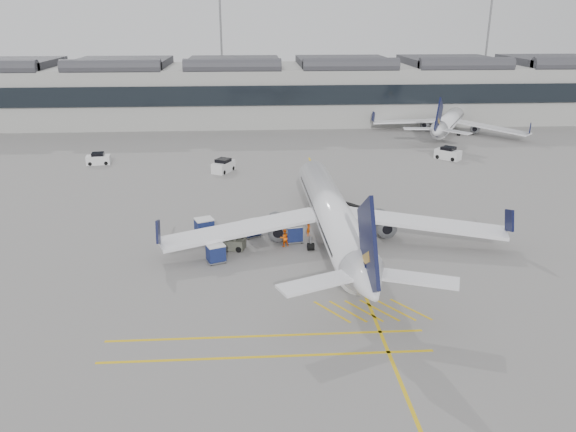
{
  "coord_description": "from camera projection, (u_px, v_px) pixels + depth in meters",
  "views": [
    {
      "loc": [
        1.35,
        -43.66,
        21.12
      ],
      "look_at": [
        4.37,
        3.16,
        4.0
      ],
      "focal_mm": 35.0,
      "sensor_mm": 36.0,
      "label": 1
    }
  ],
  "objects": [
    {
      "name": "safety_cone_engine",
      "position": [
        358.0,
        248.0,
        52.73
      ],
      "size": [
        0.32,
        0.32,
        0.45
      ],
      "primitive_type": "cone",
      "color": "#F24C0A",
      "rests_on": "ground"
    },
    {
      "name": "baggage_cart_b",
      "position": [
        252.0,
        228.0,
        55.67
      ],
      "size": [
        2.03,
        1.91,
        1.69
      ],
      "rotation": [
        0.0,
        0.0,
        0.48
      ],
      "color": "gray",
      "rests_on": "ground"
    },
    {
      "name": "baggage_cart_c",
      "position": [
        204.0,
        227.0,
        55.52
      ],
      "size": [
        2.27,
        2.08,
        1.94
      ],
      "rotation": [
        0.0,
        0.0,
        0.37
      ],
      "color": "gray",
      "rests_on": "ground"
    },
    {
      "name": "baggage_cart_a",
      "position": [
        293.0,
        233.0,
        54.33
      ],
      "size": [
        1.96,
        1.72,
        1.8
      ],
      "rotation": [
        0.0,
        0.0,
        0.21
      ],
      "color": "gray",
      "rests_on": "ground"
    },
    {
      "name": "ground",
      "position": [
        240.0,
        273.0,
        48.08
      ],
      "size": [
        220.0,
        220.0,
        0.0
      ],
      "primitive_type": "plane",
      "color": "gray",
      "rests_on": "ground"
    },
    {
      "name": "service_van_left",
      "position": [
        98.0,
        159.0,
        82.34
      ],
      "size": [
        3.53,
        2.05,
        1.72
      ],
      "rotation": [
        0.0,
        0.0,
        0.11
      ],
      "color": "silver",
      "rests_on": "ground"
    },
    {
      "name": "apron_markings",
      "position": [
        338.0,
        228.0,
        58.06
      ],
      "size": [
        0.25,
        60.0,
        0.01
      ],
      "primitive_type": "cube",
      "color": "gold",
      "rests_on": "ground"
    },
    {
      "name": "baggage_cart_d",
      "position": [
        216.0,
        253.0,
        49.92
      ],
      "size": [
        2.01,
        1.85,
        1.71
      ],
      "rotation": [
        0.0,
        0.0,
        0.39
      ],
      "color": "gray",
      "rests_on": "ground"
    },
    {
      "name": "airliner_main",
      "position": [
        333.0,
        215.0,
        53.54
      ],
      "size": [
        33.02,
        36.09,
        9.59
      ],
      "rotation": [
        0.0,
        0.0,
        0.02
      ],
      "color": "white",
      "rests_on": "ground"
    },
    {
      "name": "safety_cone_nose",
      "position": [
        333.0,
        194.0,
        68.0
      ],
      "size": [
        0.39,
        0.39,
        0.54
      ],
      "primitive_type": "cone",
      "color": "#F24C0A",
      "rests_on": "ground"
    },
    {
      "name": "belt_loader",
      "position": [
        352.0,
        215.0,
        60.06
      ],
      "size": [
        5.3,
        2.78,
        2.1
      ],
      "rotation": [
        0.0,
        0.0,
        0.28
      ],
      "color": "#B9B6B0",
      "rests_on": "ground"
    },
    {
      "name": "pushback_tug",
      "position": [
        231.0,
        242.0,
        52.91
      ],
      "size": [
        2.83,
        2.12,
        1.42
      ],
      "rotation": [
        0.0,
        0.0,
        -0.25
      ],
      "color": "#525447",
      "rests_on": "ground"
    },
    {
      "name": "light_masts",
      "position": [
        237.0,
        44.0,
        123.64
      ],
      "size": [
        113.0,
        0.6,
        25.45
      ],
      "color": "slate",
      "rests_on": "ground"
    },
    {
      "name": "terminal",
      "position": [
        245.0,
        90.0,
        113.41
      ],
      "size": [
        200.0,
        20.45,
        12.4
      ],
      "color": "#9E9E99",
      "rests_on": "ground"
    },
    {
      "name": "ramp_agent_b",
      "position": [
        284.0,
        238.0,
        53.35
      ],
      "size": [
        1.06,
        0.95,
        1.8
      ],
      "primitive_type": "imported",
      "rotation": [
        0.0,
        0.0,
        3.51
      ],
      "color": "#FD620D",
      "rests_on": "ground"
    },
    {
      "name": "airliner_far",
      "position": [
        450.0,
        120.0,
        102.76
      ],
      "size": [
        25.42,
        28.04,
        8.22
      ],
      "rotation": [
        0.0,
        0.0,
        -0.49
      ],
      "color": "white",
      "rests_on": "ground"
    },
    {
      "name": "service_van_right",
      "position": [
        448.0,
        154.0,
        85.13
      ],
      "size": [
        3.95,
        3.93,
        1.91
      ],
      "rotation": [
        0.0,
        0.0,
        -0.78
      ],
      "color": "silver",
      "rests_on": "ground"
    },
    {
      "name": "ramp_agent_a",
      "position": [
        309.0,
        228.0,
        55.96
      ],
      "size": [
        0.59,
        0.68,
        1.57
      ],
      "primitive_type": "imported",
      "rotation": [
        0.0,
        0.0,
        1.12
      ],
      "color": "#F7580D",
      "rests_on": "ground"
    },
    {
      "name": "service_van_mid",
      "position": [
        223.0,
        166.0,
        78.39
      ],
      "size": [
        3.35,
        4.06,
        1.87
      ],
      "rotation": [
        0.0,
        0.0,
        1.06
      ],
      "color": "silver",
      "rests_on": "ground"
    }
  ]
}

